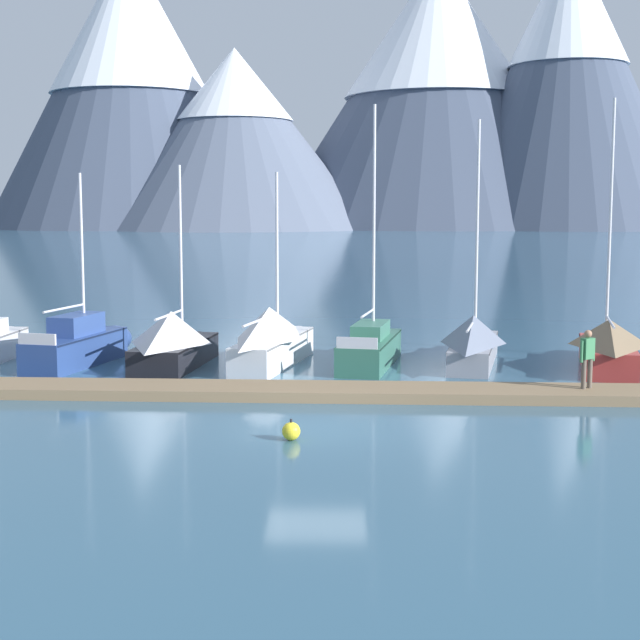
{
  "coord_description": "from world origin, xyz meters",
  "views": [
    {
      "loc": [
        0.44,
        -23.21,
        5.51
      ],
      "look_at": [
        0.0,
        6.0,
        2.0
      ],
      "focal_mm": 53.56,
      "sensor_mm": 36.0,
      "label": 1
    }
  ],
  "objects_px": {
    "mooring_buoy_channel_marker": "(291,431)",
    "sailboat_outer_slip": "(474,340)",
    "sailboat_far_berth": "(372,346)",
    "sailboat_mid_dock_starboard": "(274,337)",
    "person_on_dock": "(587,355)",
    "sailboat_second_berth": "(83,344)",
    "sailboat_end_of_dock": "(607,344)",
    "sailboat_mid_dock_port": "(175,340)"
  },
  "relations": [
    {
      "from": "sailboat_second_berth",
      "to": "mooring_buoy_channel_marker",
      "type": "bearing_deg",
      "value": -54.65
    },
    {
      "from": "sailboat_outer_slip",
      "to": "sailboat_end_of_dock",
      "type": "bearing_deg",
      "value": -12.15
    },
    {
      "from": "sailboat_second_berth",
      "to": "sailboat_end_of_dock",
      "type": "relative_size",
      "value": 0.73
    },
    {
      "from": "sailboat_second_berth",
      "to": "sailboat_end_of_dock",
      "type": "distance_m",
      "value": 18.14
    },
    {
      "from": "sailboat_second_berth",
      "to": "person_on_dock",
      "type": "xyz_separation_m",
      "value": [
        16.08,
        -6.01,
        0.57
      ]
    },
    {
      "from": "sailboat_second_berth",
      "to": "person_on_dock",
      "type": "height_order",
      "value": "sailboat_second_berth"
    },
    {
      "from": "sailboat_second_berth",
      "to": "sailboat_far_berth",
      "type": "bearing_deg",
      "value": -0.28
    },
    {
      "from": "sailboat_mid_dock_starboard",
      "to": "sailboat_far_berth",
      "type": "relative_size",
      "value": 0.82
    },
    {
      "from": "sailboat_mid_dock_starboard",
      "to": "sailboat_second_berth",
      "type": "bearing_deg",
      "value": 177.16
    },
    {
      "from": "sailboat_far_berth",
      "to": "sailboat_outer_slip",
      "type": "distance_m",
      "value": 3.61
    },
    {
      "from": "sailboat_mid_dock_port",
      "to": "sailboat_end_of_dock",
      "type": "bearing_deg",
      "value": -1.15
    },
    {
      "from": "sailboat_second_berth",
      "to": "sailboat_end_of_dock",
      "type": "height_order",
      "value": "sailboat_end_of_dock"
    },
    {
      "from": "sailboat_end_of_dock",
      "to": "person_on_dock",
      "type": "bearing_deg",
      "value": -111.53
    },
    {
      "from": "sailboat_second_berth",
      "to": "sailboat_outer_slip",
      "type": "relative_size",
      "value": 0.78
    },
    {
      "from": "sailboat_mid_dock_port",
      "to": "sailboat_outer_slip",
      "type": "relative_size",
      "value": 0.82
    },
    {
      "from": "mooring_buoy_channel_marker",
      "to": "sailboat_far_berth",
      "type": "bearing_deg",
      "value": 78.05
    },
    {
      "from": "sailboat_second_berth",
      "to": "sailboat_far_berth",
      "type": "relative_size",
      "value": 0.74
    },
    {
      "from": "sailboat_outer_slip",
      "to": "sailboat_end_of_dock",
      "type": "distance_m",
      "value": 4.47
    },
    {
      "from": "sailboat_mid_dock_starboard",
      "to": "mooring_buoy_channel_marker",
      "type": "distance_m",
      "value": 10.78
    },
    {
      "from": "sailboat_far_berth",
      "to": "mooring_buoy_channel_marker",
      "type": "relative_size",
      "value": 17.36
    },
    {
      "from": "sailboat_mid_dock_starboard",
      "to": "sailboat_far_berth",
      "type": "height_order",
      "value": "sailboat_far_berth"
    },
    {
      "from": "sailboat_far_berth",
      "to": "sailboat_outer_slip",
      "type": "xyz_separation_m",
      "value": [
        3.6,
        0.16,
        0.21
      ]
    },
    {
      "from": "sailboat_second_berth",
      "to": "sailboat_mid_dock_starboard",
      "type": "height_order",
      "value": "sailboat_mid_dock_starboard"
    },
    {
      "from": "sailboat_far_berth",
      "to": "sailboat_outer_slip",
      "type": "relative_size",
      "value": 1.06
    },
    {
      "from": "sailboat_mid_dock_starboard",
      "to": "person_on_dock",
      "type": "relative_size",
      "value": 4.32
    },
    {
      "from": "sailboat_far_berth",
      "to": "mooring_buoy_channel_marker",
      "type": "bearing_deg",
      "value": -101.95
    },
    {
      "from": "sailboat_outer_slip",
      "to": "mooring_buoy_channel_marker",
      "type": "distance_m",
      "value": 12.63
    },
    {
      "from": "sailboat_second_berth",
      "to": "person_on_dock",
      "type": "bearing_deg",
      "value": -20.5
    },
    {
      "from": "sailboat_outer_slip",
      "to": "mooring_buoy_channel_marker",
      "type": "height_order",
      "value": "sailboat_outer_slip"
    },
    {
      "from": "mooring_buoy_channel_marker",
      "to": "sailboat_outer_slip",
      "type": "bearing_deg",
      "value": 62.0
    },
    {
      "from": "sailboat_second_berth",
      "to": "sailboat_mid_dock_port",
      "type": "relative_size",
      "value": 0.96
    },
    {
      "from": "sailboat_mid_dock_starboard",
      "to": "sailboat_far_berth",
      "type": "xyz_separation_m",
      "value": [
        3.4,
        0.28,
        -0.36
      ]
    },
    {
      "from": "sailboat_mid_dock_starboard",
      "to": "sailboat_end_of_dock",
      "type": "distance_m",
      "value": 11.38
    },
    {
      "from": "sailboat_outer_slip",
      "to": "person_on_dock",
      "type": "distance_m",
      "value": 6.56
    },
    {
      "from": "sailboat_mid_dock_starboard",
      "to": "mooring_buoy_channel_marker",
      "type": "height_order",
      "value": "sailboat_mid_dock_starboard"
    },
    {
      "from": "sailboat_end_of_dock",
      "to": "person_on_dock",
      "type": "xyz_separation_m",
      "value": [
        -2.04,
        -5.18,
        0.44
      ]
    },
    {
      "from": "sailboat_second_berth",
      "to": "sailboat_outer_slip",
      "type": "height_order",
      "value": "sailboat_outer_slip"
    },
    {
      "from": "sailboat_far_berth",
      "to": "sailboat_mid_dock_port",
      "type": "bearing_deg",
      "value": -175.89
    },
    {
      "from": "sailboat_far_berth",
      "to": "mooring_buoy_channel_marker",
      "type": "xyz_separation_m",
      "value": [
        -2.32,
        -10.98,
        -0.41
      ]
    },
    {
      "from": "sailboat_mid_dock_port",
      "to": "sailboat_end_of_dock",
      "type": "relative_size",
      "value": 0.76
    },
    {
      "from": "sailboat_mid_dock_port",
      "to": "person_on_dock",
      "type": "bearing_deg",
      "value": -23.26
    },
    {
      "from": "sailboat_mid_dock_starboard",
      "to": "person_on_dock",
      "type": "xyz_separation_m",
      "value": [
        9.33,
        -5.68,
        0.27
      ]
    }
  ]
}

